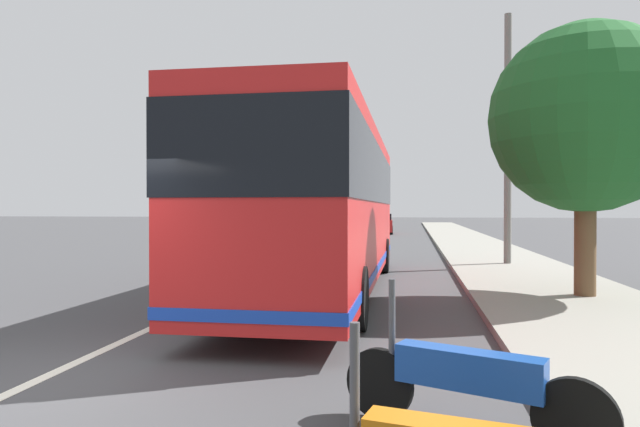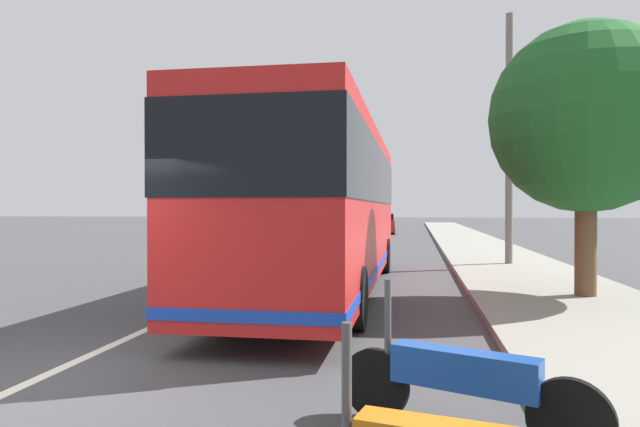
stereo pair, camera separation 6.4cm
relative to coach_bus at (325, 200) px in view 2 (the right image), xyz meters
name	(u,v)px [view 2 (the right image)]	position (x,y,z in m)	size (l,w,h in m)	color
ground_plane	(25,385)	(-7.18, 2.10, -2.09)	(220.00, 220.00, 0.00)	#424244
sidewalk_curb	(528,278)	(2.82, -4.95, -2.02)	(110.00, 3.60, 0.14)	gray
lane_divider_line	(268,275)	(2.82, 2.10, -2.09)	(110.00, 0.16, 0.01)	silver
coach_bus	(325,200)	(0.00, 0.00, 0.00)	(12.30, 2.57, 3.59)	red
motorcycle_by_tree	(462,382)	(-7.84, -2.41, -1.62)	(0.96, 2.11, 1.27)	black
car_side_street	(383,224)	(29.03, 0.35, -1.37)	(4.31, 1.91, 1.48)	red
car_far_distant	(282,230)	(16.17, 4.93, -1.36)	(4.50, 2.15, 1.50)	gold
car_oncoming	(342,221)	(38.48, 4.63, -1.36)	(4.23, 1.98, 1.53)	navy
roadside_tree_mid_block	(586,119)	(-0.60, -5.40, 1.60)	(3.80, 3.80, 5.61)	brown
utility_pole	(509,141)	(5.99, -4.96, 1.95)	(0.23, 0.23, 8.07)	slate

